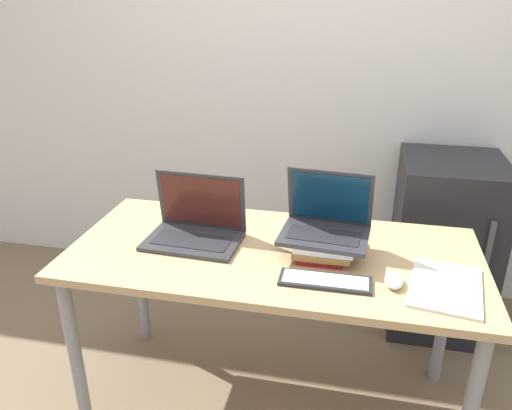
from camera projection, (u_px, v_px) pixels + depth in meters
The scene contains 9 objects.
wall_back at pixel (312, 49), 2.59m from camera, with size 8.00×0.05×2.70m.
desk at pixel (273, 269), 1.90m from camera, with size 1.53×0.71×0.74m.
laptop_left at pixel (196, 227), 1.94m from camera, with size 0.37×0.26×0.25m.
book_stack at pixel (324, 244), 1.84m from camera, with size 0.22×0.25×0.07m.
laptop_on_books at pixel (326, 223), 1.82m from camera, with size 0.33×0.25×0.24m.
wireless_keyboard at pixel (325, 281), 1.66m from camera, with size 0.31×0.10×0.01m.
mouse at pixel (394, 280), 1.64m from camera, with size 0.06×0.10×0.04m.
notepad at pixel (446, 287), 1.63m from camera, with size 0.27×0.34×0.01m.
mini_fridge at pixel (442, 245), 2.52m from camera, with size 0.48×0.54×0.90m.
Camera 1 is at (0.29, -1.27, 1.64)m, focal length 35.00 mm.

